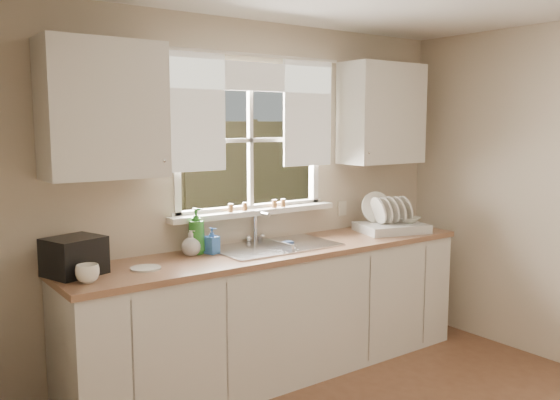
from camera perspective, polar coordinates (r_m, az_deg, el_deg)
room_walls at (r=2.88m, az=20.61°, el=-3.80°), size 3.62×4.02×2.50m
window at (r=4.32m, az=-2.75°, el=3.58°), size 1.38×0.16×1.06m
curtains at (r=4.28m, az=-2.40°, el=9.55°), size 1.50×0.03×0.81m
base_cabinets at (r=4.27m, az=-0.24°, el=-10.88°), size 3.00×0.62×0.87m
countertop at (r=4.15m, az=-0.25°, el=-4.90°), size 3.04×0.65×0.04m
upper_cabinet_left at (r=3.64m, az=-16.65°, el=8.31°), size 0.70×0.33×0.80m
upper_cabinet_right at (r=4.92m, az=9.77°, el=8.19°), size 0.70×0.33×0.80m
wall_outlet at (r=4.89m, az=6.03°, el=-0.79°), size 0.08×0.01×0.12m
sill_jars at (r=4.32m, az=-2.05°, el=-0.50°), size 0.50×0.04×0.06m
backyard at (r=10.58m, az=-20.26°, el=16.12°), size 20.00×10.00×6.13m
sink at (r=4.18m, az=-0.50°, el=-5.52°), size 0.88×0.52×0.40m
dish_rack at (r=4.82m, az=10.60°, el=-2.20°), size 0.60×0.52×0.32m
bowl at (r=4.88m, az=12.22°, el=-1.86°), size 0.23×0.23×0.05m
soap_bottle_a at (r=3.97m, az=-8.05°, el=-2.97°), size 0.15×0.15×0.31m
soap_bottle_b at (r=3.97m, az=-6.57°, el=-3.91°), size 0.10×0.10×0.18m
soap_bottle_c at (r=3.94m, az=-8.56°, el=-4.10°), size 0.17×0.17×0.17m
saucer at (r=3.63m, az=-12.81°, el=-6.43°), size 0.18×0.18×0.01m
cup at (r=3.41m, az=-18.04°, el=-6.75°), size 0.15×0.15×0.10m
black_appliance at (r=3.59m, az=-19.20°, el=-5.12°), size 0.36×0.34×0.22m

